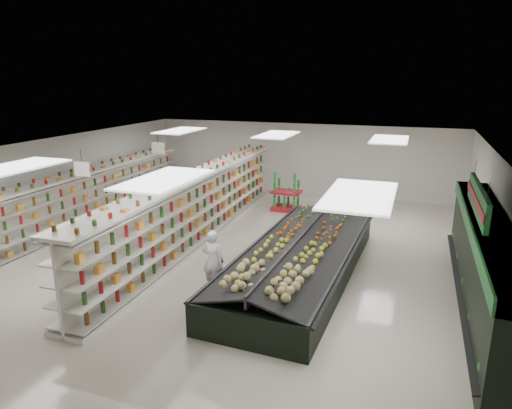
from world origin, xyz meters
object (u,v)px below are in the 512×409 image
at_px(gondola_left, 86,201).
at_px(shopper_background, 212,183).
at_px(gondola_center, 197,210).
at_px(soda_endcap, 286,194).
at_px(shopper_main, 213,260).
at_px(produce_island, 300,258).

height_order(gondola_left, shopper_background, gondola_left).
height_order(gondola_center, shopper_background, gondola_center).
bearing_deg(soda_endcap, shopper_background, -178.89).
distance_m(gondola_left, gondola_center, 4.48).
bearing_deg(shopper_main, shopper_background, -64.07).
bearing_deg(shopper_background, gondola_center, -174.02).
relative_size(soda_endcap, shopper_main, 0.92).
xyz_separation_m(produce_island, shopper_background, (-5.31, 5.83, 0.37)).
distance_m(gondola_left, produce_island, 8.53).
height_order(produce_island, shopper_main, shopper_main).
bearing_deg(gondola_left, shopper_background, 53.73).
xyz_separation_m(gondola_left, shopper_background, (3.05, 4.15, -0.03)).
bearing_deg(shopper_background, gondola_left, 130.85).
xyz_separation_m(gondola_left, soda_endcap, (6.30, 4.21, -0.21)).
distance_m(gondola_left, shopper_background, 5.15).
bearing_deg(gondola_center, soda_endcap, 65.60).
height_order(soda_endcap, shopper_background, shopper_background).
height_order(gondola_left, produce_island, gondola_left).
xyz_separation_m(gondola_center, shopper_main, (2.03, -3.21, -0.22)).
relative_size(gondola_center, shopper_main, 8.06).
bearing_deg(shopper_background, produce_island, -150.51).
height_order(gondola_left, gondola_center, gondola_center).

